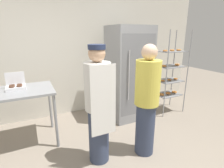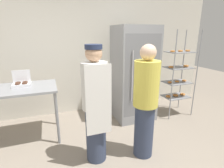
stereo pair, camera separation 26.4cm
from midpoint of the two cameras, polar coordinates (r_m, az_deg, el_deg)
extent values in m
cube|color=silver|center=(3.98, -7.64, 12.19)|extent=(6.40, 0.12, 2.98)
cube|color=gray|center=(3.65, 9.17, 3.28)|extent=(0.80, 0.71, 1.91)
cube|color=gray|center=(3.36, 12.03, 2.32)|extent=(0.73, 0.02, 1.57)
cylinder|color=silver|center=(3.22, 9.00, 2.41)|extent=(0.02, 0.02, 0.94)
cylinder|color=#93969B|center=(3.71, 21.21, 1.98)|extent=(0.02, 0.02, 1.83)
cylinder|color=#93969B|center=(4.13, 27.54, 2.57)|extent=(0.02, 0.02, 1.83)
cylinder|color=#93969B|center=(4.03, 17.30, 3.41)|extent=(0.02, 0.02, 1.83)
cylinder|color=#93969B|center=(4.42, 23.55, 3.85)|extent=(0.02, 0.02, 1.83)
cube|color=gray|center=(4.20, 21.74, -3.78)|extent=(0.55, 0.39, 0.01)
torus|color=orange|center=(4.07, 19.72, -3.83)|extent=(0.11, 0.11, 0.04)
torus|color=orange|center=(4.19, 21.77, -3.46)|extent=(0.11, 0.11, 0.04)
torus|color=orange|center=(4.32, 23.70, -3.12)|extent=(0.11, 0.11, 0.04)
cube|color=gray|center=(4.10, 22.21, 0.51)|extent=(0.55, 0.39, 0.01)
torus|color=orange|center=(3.97, 20.16, 0.54)|extent=(0.09, 0.09, 0.03)
torus|color=orange|center=(4.10, 22.24, 0.79)|extent=(0.09, 0.09, 0.03)
torus|color=orange|center=(4.23, 24.19, 1.01)|extent=(0.09, 0.09, 0.03)
cube|color=gray|center=(4.03, 22.70, 4.97)|extent=(0.55, 0.39, 0.01)
torus|color=orange|center=(3.90, 20.63, 5.21)|extent=(0.11, 0.11, 0.03)
torus|color=orange|center=(4.16, 24.71, 5.39)|extent=(0.11, 0.11, 0.03)
cube|color=gray|center=(3.99, 23.21, 9.57)|extent=(0.55, 0.39, 0.01)
torus|color=orange|center=(3.86, 21.11, 9.94)|extent=(0.10, 0.10, 0.03)
torus|color=orange|center=(3.99, 23.25, 9.89)|extent=(0.10, 0.10, 0.03)
torus|color=orange|center=(4.12, 25.25, 9.83)|extent=(0.10, 0.10, 0.03)
cube|color=gray|center=(3.10, -26.40, -1.49)|extent=(1.19, 0.76, 0.04)
cylinder|color=gray|center=(2.93, -14.95, -11.02)|extent=(0.04, 0.04, 0.89)
cylinder|color=gray|center=(3.55, -16.03, -6.19)|extent=(0.04, 0.04, 0.89)
cube|color=white|center=(3.14, -25.31, -0.34)|extent=(0.28, 0.20, 0.05)
cube|color=white|center=(3.21, -25.44, 2.33)|extent=(0.27, 0.01, 0.20)
torus|color=#513323|center=(3.10, -26.40, 0.02)|extent=(0.08, 0.08, 0.02)
torus|color=#513323|center=(3.09, -24.49, 0.21)|extent=(0.08, 0.08, 0.02)
torus|color=#513323|center=(3.17, -26.27, 0.38)|extent=(0.08, 0.08, 0.02)
torus|color=#513323|center=(3.16, -24.40, 0.56)|extent=(0.08, 0.08, 0.02)
cylinder|color=#333D56|center=(2.55, -2.18, -16.11)|extent=(0.28, 0.28, 0.79)
cylinder|color=silver|center=(2.25, -2.37, -0.72)|extent=(0.35, 0.35, 0.63)
sphere|color=tan|center=(2.17, -2.50, 9.94)|extent=(0.21, 0.21, 0.21)
cube|color=white|center=(2.14, -0.83, -5.62)|extent=(0.33, 0.02, 0.90)
cylinder|color=#232D4C|center=(2.16, -2.53, 12.06)|extent=(0.22, 0.22, 0.06)
cylinder|color=#333D56|center=(2.70, 13.20, -14.59)|extent=(0.28, 0.28, 0.79)
cylinder|color=#DBCC4C|center=(2.42, 14.27, 0.00)|extent=(0.35, 0.35, 0.63)
sphere|color=beige|center=(2.34, 14.99, 9.92)|extent=(0.21, 0.21, 0.21)
camera|label=1|loc=(0.13, -87.14, 0.83)|focal=28.00mm
camera|label=2|loc=(0.13, 92.86, -0.83)|focal=28.00mm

